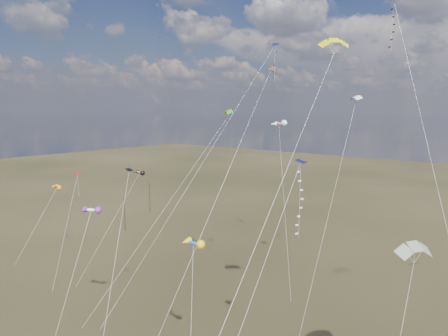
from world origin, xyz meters
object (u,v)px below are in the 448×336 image
Objects in this scene: diamond_black_high at (398,45)px; novelty_black_orange at (57,187)px; parafoil_yellow at (334,42)px; utility_pole_near at (125,213)px; utility_pole_far at (150,197)px.

diamond_black_high is 60.29m from novelty_black_orange.
parafoil_yellow is at bearing -105.00° from diamond_black_high.
utility_pole_far is at bearing 119.74° from utility_pole_near.
utility_pole_near is 16.12m from utility_pole_far.
utility_pole_far is 75.68m from diamond_black_high.
utility_pole_far is 0.61× the size of novelty_black_orange.
novelty_black_orange is at bearing -171.68° from diamond_black_high.
utility_pole_near is 0.24× the size of parafoil_yellow.
utility_pole_near is 0.61× the size of novelty_black_orange.
novelty_black_orange is at bearing -71.58° from utility_pole_far.
utility_pole_far is 33.21m from novelty_black_orange.
diamond_black_high is 1.15× the size of parafoil_yellow.
utility_pole_far is 0.21× the size of diamond_black_high.
utility_pole_near is at bearing 171.95° from diamond_black_high.
parafoil_yellow is 57.04m from novelty_black_orange.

